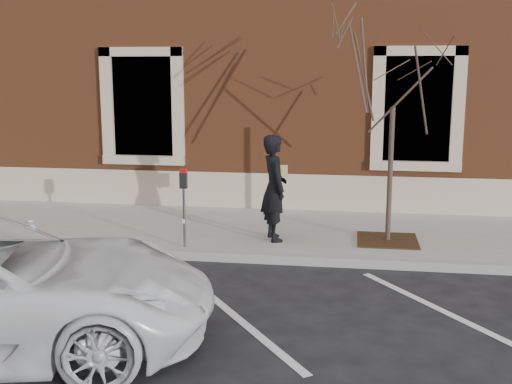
# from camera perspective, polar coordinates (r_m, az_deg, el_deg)

# --- Properties ---
(ground) EXTENTS (120.00, 120.00, 0.00)m
(ground) POSITION_cam_1_polar(r_m,az_deg,el_deg) (11.04, -0.47, -6.21)
(ground) COLOR #28282B
(ground) RESTS_ON ground
(sidewalk_near) EXTENTS (40.00, 3.50, 0.15)m
(sidewalk_near) POSITION_cam_1_polar(r_m,az_deg,el_deg) (12.69, 0.78, -3.55)
(sidewalk_near) COLOR #B4B1A9
(sidewalk_near) RESTS_ON ground
(curb_near) EXTENTS (40.00, 0.12, 0.15)m
(curb_near) POSITION_cam_1_polar(r_m,az_deg,el_deg) (10.97, -0.51, -5.91)
(curb_near) COLOR #9E9E99
(curb_near) RESTS_ON ground
(parking_stripes) EXTENTS (28.00, 4.40, 0.01)m
(parking_stripes) POSITION_cam_1_polar(r_m,az_deg,el_deg) (9.00, -2.70, -10.32)
(parking_stripes) COLOR silver
(parking_stripes) RESTS_ON ground
(building_civic) EXTENTS (40.00, 8.62, 8.00)m
(building_civic) POSITION_cam_1_polar(r_m,az_deg,el_deg) (18.24, 3.44, 13.33)
(building_civic) COLOR brown
(building_civic) RESTS_ON ground
(man) EXTENTS (0.69, 0.83, 1.94)m
(man) POSITION_cam_1_polar(r_m,az_deg,el_deg) (11.64, 1.63, 0.38)
(man) COLOR black
(man) RESTS_ON sidewalk_near
(parking_meter) EXTENTS (0.13, 0.10, 1.39)m
(parking_meter) POSITION_cam_1_polar(r_m,az_deg,el_deg) (11.22, -6.45, -0.11)
(parking_meter) COLOR #595B60
(parking_meter) RESTS_ON sidewalk_near
(tree_grate) EXTENTS (1.09, 1.09, 0.03)m
(tree_grate) POSITION_cam_1_polar(r_m,az_deg,el_deg) (11.99, 11.60, -4.22)
(tree_grate) COLOR #3D2A13
(tree_grate) RESTS_ON sidewalk_near
(sapling) EXTENTS (2.65, 2.65, 4.42)m
(sapling) POSITION_cam_1_polar(r_m,az_deg,el_deg) (11.57, 12.20, 10.66)
(sapling) COLOR #423328
(sapling) RESTS_ON sidewalk_near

